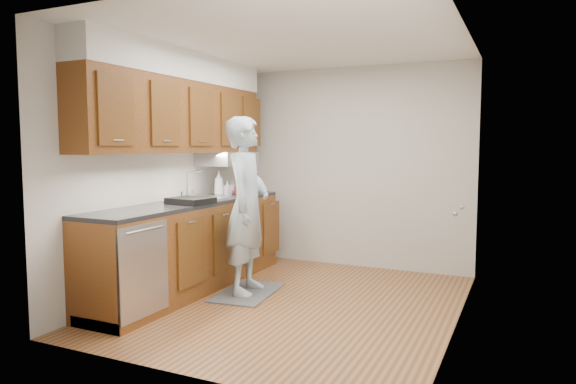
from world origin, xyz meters
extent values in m
plane|color=#9C653B|center=(0.00, 0.00, 0.00)|extent=(3.50, 3.50, 0.00)
plane|color=white|center=(0.00, 0.00, 2.50)|extent=(3.50, 3.50, 0.00)
cube|color=beige|center=(-1.50, 0.00, 1.25)|extent=(0.02, 3.50, 2.50)
cube|color=beige|center=(1.50, 0.00, 1.25)|extent=(0.02, 3.50, 2.50)
cube|color=beige|center=(0.00, 1.75, 1.25)|extent=(3.00, 0.02, 2.50)
cube|color=brown|center=(-1.20, 0.00, 0.45)|extent=(0.60, 2.80, 0.90)
cube|color=black|center=(-1.21, 0.00, 0.92)|extent=(0.63, 2.80, 0.04)
cube|color=#B2B2B7|center=(-1.20, 0.20, 0.89)|extent=(0.48, 0.68, 0.14)
cube|color=#B2B2B7|center=(-1.20, 0.20, 0.94)|extent=(0.52, 0.72, 0.01)
cube|color=#B2B2B7|center=(-0.91, -1.10, 0.47)|extent=(0.03, 0.60, 0.80)
cube|color=brown|center=(-1.33, 0.00, 1.83)|extent=(0.33, 2.80, 0.75)
cube|color=silver|center=(-1.33, 0.00, 2.35)|extent=(0.35, 2.80, 0.30)
cube|color=#A5A5AA|center=(-1.27, 0.85, 1.37)|extent=(0.46, 0.75, 0.16)
cube|color=silver|center=(1.49, 0.30, 1.02)|extent=(0.02, 1.22, 2.05)
cube|color=slate|center=(-0.58, 0.10, 0.01)|extent=(0.61, 0.94, 0.02)
imported|color=#A2B9C5|center=(-0.58, 0.10, 1.04)|extent=(0.60, 0.80, 2.04)
imported|color=silver|center=(-1.26, 0.63, 1.09)|extent=(0.16, 0.16, 0.30)
imported|color=silver|center=(-1.18, 0.70, 1.03)|extent=(0.10, 0.10, 0.18)
imported|color=silver|center=(-1.24, 0.91, 1.02)|extent=(0.18, 0.18, 0.16)
cylinder|color=#A91D1F|center=(-1.05, 0.70, 1.00)|extent=(0.08, 0.08, 0.12)
cylinder|color=#A5A5AA|center=(-0.96, 0.67, 0.99)|extent=(0.06, 0.06, 0.11)
cube|color=black|center=(-1.06, -0.20, 0.97)|extent=(0.45, 0.39, 0.06)
camera|label=1|loc=(1.99, -4.44, 1.52)|focal=32.00mm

